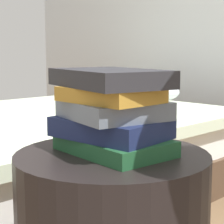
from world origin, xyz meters
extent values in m
cube|color=#4C3828|center=(-1.23, 0.61, 0.11)|extent=(1.63, 2.09, 0.22)
cube|color=white|center=(-1.23, 0.61, 0.31)|extent=(1.56, 2.01, 0.18)
cube|color=beige|center=(-1.23, 0.61, 0.43)|extent=(1.65, 2.05, 0.06)
ellipsoid|color=silver|center=(-1.29, 1.41, 0.54)|extent=(0.58, 0.32, 0.16)
cube|color=#1E512D|center=(0.00, 0.01, 0.58)|extent=(0.27, 0.19, 0.04)
cube|color=#19234C|center=(-0.01, 0.01, 0.63)|extent=(0.28, 0.22, 0.05)
cube|color=slate|center=(-0.01, 0.01, 0.67)|extent=(0.25, 0.24, 0.04)
cube|color=#B7842D|center=(0.01, -0.01, 0.71)|extent=(0.23, 0.17, 0.03)
cube|color=#28282D|center=(-0.01, 0.00, 0.75)|extent=(0.32, 0.24, 0.04)
camera|label=1|loc=(0.74, -0.63, 0.81)|focal=65.55mm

